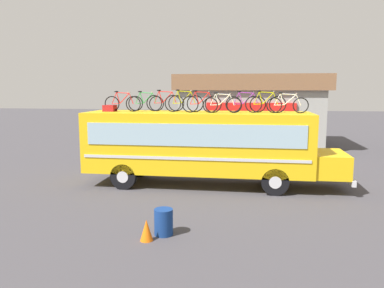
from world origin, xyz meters
name	(u,v)px	position (x,y,z in m)	size (l,w,h in m)	color
ground_plane	(197,185)	(0.00, 0.00, 0.00)	(120.00, 120.00, 0.00)	#423F44
bus	(203,143)	(0.26, 0.00, 1.87)	(11.20, 2.66, 3.22)	yellow
luggage_bag_1	(110,108)	(-3.97, 0.05, 3.36)	(0.51, 0.53, 0.28)	maroon
rooftop_bicycle_1	(122,103)	(-3.36, 0.00, 3.60)	(1.67, 0.44, 0.91)	black
rooftop_bicycle_2	(146,103)	(-2.41, 0.45, 3.60)	(1.66, 0.44, 0.91)	black
rooftop_bicycle_3	(165,102)	(-1.52, 0.45, 3.62)	(1.74, 0.44, 0.96)	black
rooftop_bicycle_4	(184,103)	(-0.60, 0.06, 3.62)	(1.71, 0.44, 0.98)	black
rooftop_bicycle_5	(202,103)	(0.21, -0.29, 3.61)	(1.69, 0.44, 0.95)	black
rooftop_bicycle_6	(222,104)	(1.08, -0.32, 3.58)	(1.64, 0.44, 0.86)	black
rooftop_bicycle_7	(245,103)	(2.05, 0.16, 3.60)	(1.72, 0.44, 0.92)	black
rooftop_bicycle_8	(265,104)	(2.88, -0.03, 3.61)	(1.70, 0.44, 0.94)	black
rooftop_bicycle_9	(287,104)	(3.76, -0.05, 3.58)	(1.72, 0.44, 0.86)	black
roadside_building	(250,110)	(2.32, 12.44, 2.67)	(10.53, 7.37, 5.20)	#9E9E99
trash_bin	(164,222)	(-0.19, -5.86, 0.39)	(0.54, 0.54, 0.77)	navy
traffic_cone	(147,230)	(-0.57, -6.35, 0.31)	(0.36, 0.36, 0.61)	orange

